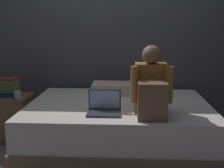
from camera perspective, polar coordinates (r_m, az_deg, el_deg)
name	(u,v)px	position (r m, az deg, el deg)	size (l,w,h in m)	color
ground_plane	(99,159)	(3.15, -2.63, -14.30)	(8.00, 8.00, 0.00)	gray
wall_back	(106,26)	(4.04, -1.08, 11.15)	(5.60, 0.10, 2.70)	#4C4F54
bed	(119,126)	(3.31, 1.33, -8.10)	(2.00, 1.50, 0.52)	#7A6047
nightstand	(12,117)	(3.77, -18.82, -6.17)	(0.44, 0.46, 0.53)	brown
person_sitting	(151,89)	(2.79, 7.61, -0.91)	(0.39, 0.44, 0.66)	olive
laptop	(104,108)	(2.85, -1.53, -4.60)	(0.32, 0.23, 0.22)	#333842
pillow	(115,88)	(3.66, 0.57, -0.85)	(0.56, 0.36, 0.13)	beige
book_stack	(9,87)	(3.68, -19.38, -0.61)	(0.23, 0.17, 0.22)	#284C84
mug	(17,95)	(3.54, -17.90, -2.02)	(0.08, 0.08, 0.09)	#BCB2A3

